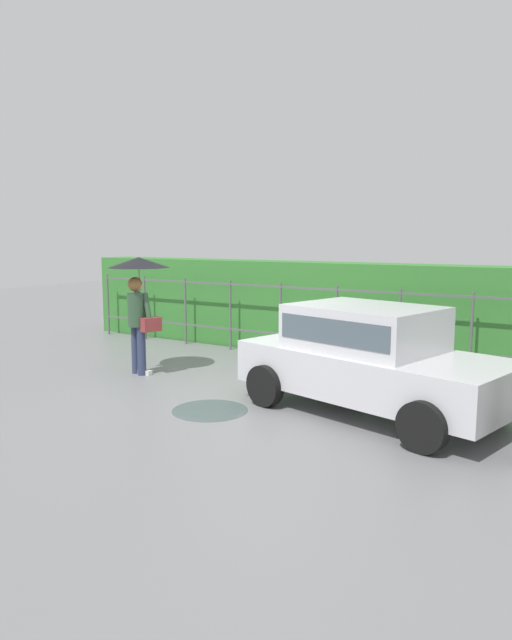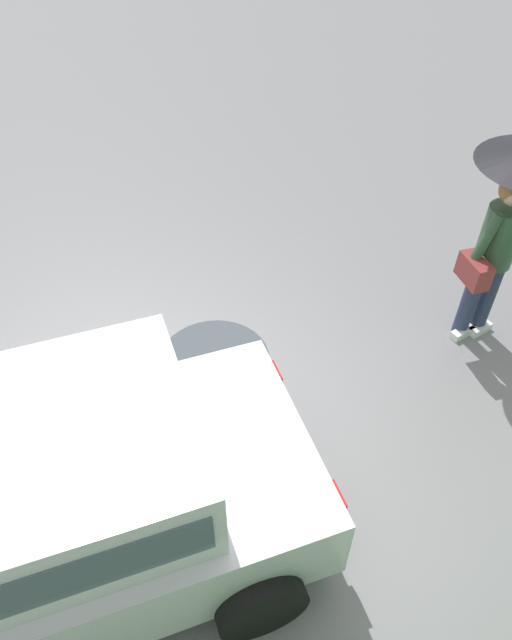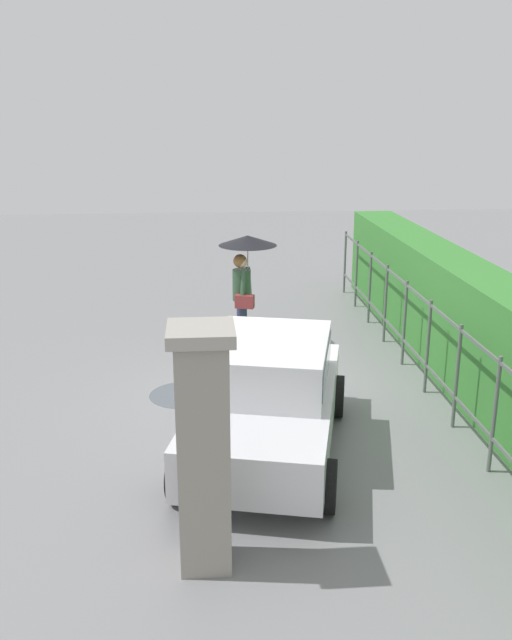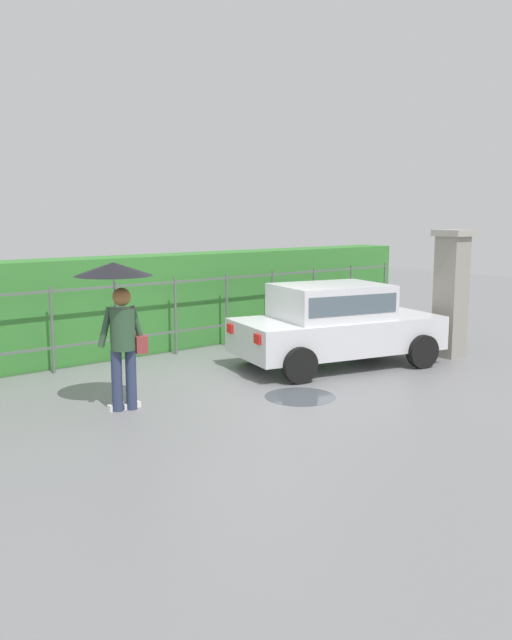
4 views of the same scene
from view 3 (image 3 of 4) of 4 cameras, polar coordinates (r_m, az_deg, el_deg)
name	(u,v)px [view 3 (image 3 of 4)]	position (r m, az deg, el deg)	size (l,w,h in m)	color
ground_plane	(250,394)	(10.75, -0.50, -6.16)	(40.00, 40.00, 0.00)	slate
car	(269,392)	(8.74, 1.05, -6.04)	(3.98, 2.53, 1.48)	silver
pedestrian	(245,263)	(12.59, -0.90, 4.76)	(1.07, 1.07, 2.06)	#2D3856
gate_pillar	(204,448)	(6.46, -4.39, -10.59)	(0.60, 0.60, 2.42)	gray
fence_section	(428,342)	(10.84, 14.14, -1.81)	(12.44, 0.05, 1.50)	#59605B
hedge_row	(476,333)	(11.06, 17.85, -1.08)	(13.39, 0.90, 1.90)	#387F33
puddle_near	(184,395)	(10.77, -6.03, -6.20)	(1.07, 1.07, 0.00)	#4C545B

